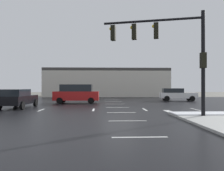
% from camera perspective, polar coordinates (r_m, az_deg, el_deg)
% --- Properties ---
extents(ground_plane, '(120.00, 120.00, 0.00)m').
position_cam_1_polar(ground_plane, '(18.48, 1.75, -5.91)').
color(ground_plane, slate).
extents(road_asphalt, '(44.00, 44.00, 0.02)m').
position_cam_1_polar(road_asphalt, '(18.48, 1.75, -5.88)').
color(road_asphalt, black).
rests_on(road_asphalt, ground_plane).
extents(snow_strip_curbside, '(4.00, 1.60, 0.06)m').
position_cam_1_polar(snow_strip_curbside, '(15.77, 21.43, -6.24)').
color(snow_strip_curbside, white).
rests_on(snow_strip_curbside, sidewalk_corner).
extents(lane_markings, '(36.15, 36.15, 0.01)m').
position_cam_1_polar(lane_markings, '(17.25, 6.11, -6.24)').
color(lane_markings, silver).
rests_on(lane_markings, road_asphalt).
extents(traffic_signal_mast, '(5.88, 1.89, 6.10)m').
position_cam_1_polar(traffic_signal_mast, '(14.79, 13.38, 9.66)').
color(traffic_signal_mast, black).
rests_on(traffic_signal_mast, sidewalk_corner).
extents(strip_building_background, '(22.04, 8.00, 5.06)m').
position_cam_1_polar(strip_building_background, '(44.21, -1.29, 0.65)').
color(strip_building_background, beige).
rests_on(strip_building_background, ground_plane).
extents(sedan_white, '(4.68, 2.45, 1.58)m').
position_cam_1_polar(sedan_white, '(31.09, 15.29, -2.04)').
color(sedan_white, white).
rests_on(sedan_white, road_asphalt).
extents(suv_red, '(4.88, 2.27, 2.03)m').
position_cam_1_polar(suv_red, '(25.96, -8.54, -1.87)').
color(suv_red, '#B21919').
rests_on(suv_red, road_asphalt).
extents(sedan_black, '(2.24, 4.62, 1.58)m').
position_cam_1_polar(sedan_black, '(21.38, -21.70, -2.83)').
color(sedan_black, black).
rests_on(sedan_black, road_asphalt).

